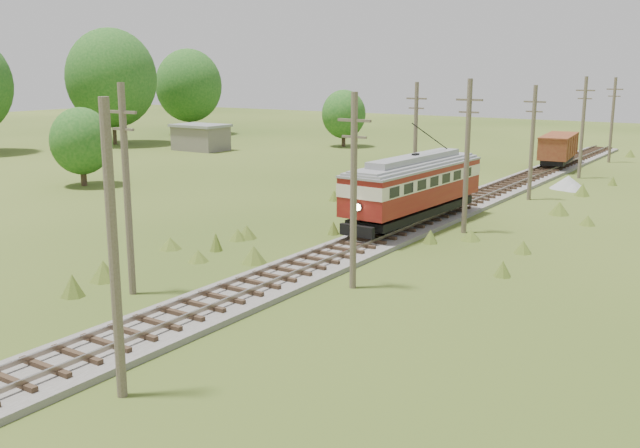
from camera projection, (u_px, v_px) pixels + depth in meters
The scene contains 17 objects.
railbed_main at pixel (435, 215), 46.46m from camera, with size 3.60×96.00×0.57m.
streetcar at pixel (415, 184), 43.32m from camera, with size 3.51×12.89×5.85m.
gondola at pixel (558, 148), 69.20m from camera, with size 3.65×8.51×2.74m.
gravel_pile at pixel (569, 183), 57.57m from camera, with size 2.97×3.15×1.08m.
utility_pole_r_1 at pixel (113, 253), 20.27m from camera, with size 0.30×0.30×8.80m.
utility_pole_r_2 at pixel (354, 190), 30.75m from camera, with size 1.60×0.30×8.60m.
utility_pole_r_3 at pixel (467, 155), 41.35m from camera, with size 1.60×0.30×9.00m.
utility_pole_r_4 at pixel (532, 142), 52.11m from camera, with size 1.60×0.30×8.40m.
utility_pole_r_5 at pixel (583, 127), 62.44m from camera, with size 1.60×0.30×8.90m.
utility_pole_r_6 at pixel (612, 119), 73.16m from camera, with size 1.60×0.30×8.70m.
utility_pole_l_a at pixel (127, 188), 29.86m from camera, with size 1.60×0.30×9.00m.
utility_pole_l_b at pixel (415, 139), 52.88m from camera, with size 1.60×0.30×8.60m.
tree_left_4 at pixel (111, 78), 90.13m from camera, with size 11.34×11.34×14.61m.
tree_left_5 at pixel (189, 86), 104.51m from camera, with size 9.66×9.66×12.44m.
tree_mid_a at pixel (344, 114), 88.45m from camera, with size 5.46×5.46×7.03m.
tree_mid_c at pixel (81, 141), 58.63m from camera, with size 5.04×5.04×6.49m.
shed at pixel (201, 137), 84.85m from camera, with size 6.40×4.40×3.10m.
Camera 1 is at (18.84, -8.12, 9.54)m, focal length 40.00 mm.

